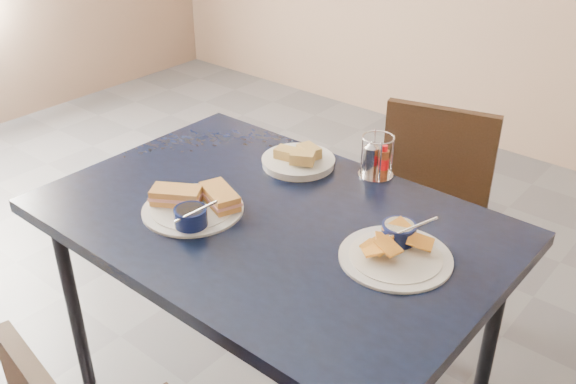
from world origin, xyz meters
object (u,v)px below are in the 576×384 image
Objects in this scene: plantain_plate at (396,248)px; chair_far at (432,211)px; bread_basket at (299,160)px; dining_table at (271,234)px; sandwich_plate at (195,204)px; condiment_caddy at (376,159)px.

chair_far is at bearing 108.73° from plantain_plate.
plantain_plate is at bearing -71.27° from chair_far.
chair_far is 0.58m from bread_basket.
dining_table is 1.53× the size of chair_far.
sandwich_plate is 2.27× the size of condiment_caddy.
condiment_caddy is (0.22, 0.10, 0.04)m from bread_basket.
dining_table is at bearing -65.27° from bread_basket.
plantain_plate is 1.24× the size of bread_basket.
plantain_plate is 0.43m from condiment_caddy.
plantain_plate is at bearing 10.37° from dining_table.
dining_table is 5.59× the size of bread_basket.
condiment_caddy reaches higher than bread_basket.
dining_table is at bearing -101.47° from chair_far.
dining_table is 9.50× the size of condiment_caddy.
dining_table is at bearing -169.63° from plantain_plate.
bread_basket is at bearing 156.06° from plantain_plate.
chair_far reaches higher than dining_table.
plantain_plate is at bearing -49.67° from condiment_caddy.
sandwich_plate is 1.34× the size of bread_basket.
chair_far is 0.46m from condiment_caddy.
sandwich_plate is 0.58m from condiment_caddy.
plantain_plate is 2.11× the size of condiment_caddy.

